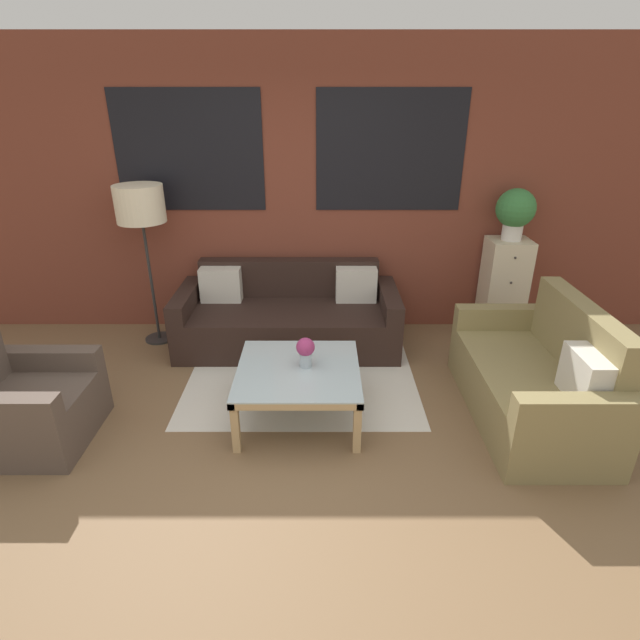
{
  "coord_description": "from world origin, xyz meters",
  "views": [
    {
      "loc": [
        0.29,
        -2.54,
        2.29
      ],
      "look_at": [
        0.29,
        1.3,
        0.55
      ],
      "focal_mm": 28.0,
      "sensor_mm": 36.0,
      "label": 1
    }
  ],
  "objects_px": {
    "armchair_corner": "(25,406)",
    "drawer_cabinet": "(503,288)",
    "settee_vintage": "(536,381)",
    "floor_lamp": "(140,208)",
    "couch_dark": "(288,318)",
    "coffee_table": "(298,375)",
    "potted_plant": "(515,211)",
    "flower_vase": "(306,350)"
  },
  "relations": [
    {
      "from": "coffee_table",
      "to": "couch_dark",
      "type": "bearing_deg",
      "value": 96.81
    },
    {
      "from": "potted_plant",
      "to": "flower_vase",
      "type": "xyz_separation_m",
      "value": [
        -1.96,
        -1.45,
        -0.73
      ]
    },
    {
      "from": "settee_vintage",
      "to": "floor_lamp",
      "type": "xyz_separation_m",
      "value": [
        -3.28,
        1.33,
        1.03
      ]
    },
    {
      "from": "drawer_cabinet",
      "to": "potted_plant",
      "type": "height_order",
      "value": "potted_plant"
    },
    {
      "from": "armchair_corner",
      "to": "settee_vintage",
      "type": "bearing_deg",
      "value": 4.22
    },
    {
      "from": "drawer_cabinet",
      "to": "settee_vintage",
      "type": "bearing_deg",
      "value": -98.23
    },
    {
      "from": "drawer_cabinet",
      "to": "flower_vase",
      "type": "relative_size",
      "value": 4.3
    },
    {
      "from": "couch_dark",
      "to": "floor_lamp",
      "type": "relative_size",
      "value": 1.37
    },
    {
      "from": "floor_lamp",
      "to": "drawer_cabinet",
      "type": "height_order",
      "value": "floor_lamp"
    },
    {
      "from": "armchair_corner",
      "to": "potted_plant",
      "type": "xyz_separation_m",
      "value": [
        3.94,
        1.75,
        1.01
      ]
    },
    {
      "from": "flower_vase",
      "to": "couch_dark",
      "type": "bearing_deg",
      "value": 99.54
    },
    {
      "from": "couch_dark",
      "to": "flower_vase",
      "type": "distance_m",
      "value": 1.27
    },
    {
      "from": "couch_dark",
      "to": "armchair_corner",
      "type": "relative_size",
      "value": 2.52
    },
    {
      "from": "drawer_cabinet",
      "to": "armchair_corner",
      "type": "bearing_deg",
      "value": -156.04
    },
    {
      "from": "settee_vintage",
      "to": "armchair_corner",
      "type": "distance_m",
      "value": 3.74
    },
    {
      "from": "couch_dark",
      "to": "flower_vase",
      "type": "height_order",
      "value": "couch_dark"
    },
    {
      "from": "armchair_corner",
      "to": "coffee_table",
      "type": "xyz_separation_m",
      "value": [
        1.93,
        0.27,
        0.09
      ]
    },
    {
      "from": "armchair_corner",
      "to": "couch_dark",
      "type": "bearing_deg",
      "value": 40.5
    },
    {
      "from": "couch_dark",
      "to": "coffee_table",
      "type": "height_order",
      "value": "couch_dark"
    },
    {
      "from": "settee_vintage",
      "to": "armchair_corner",
      "type": "bearing_deg",
      "value": -175.78
    },
    {
      "from": "potted_plant",
      "to": "coffee_table",
      "type": "bearing_deg",
      "value": -143.64
    },
    {
      "from": "couch_dark",
      "to": "floor_lamp",
      "type": "distance_m",
      "value": 1.71
    },
    {
      "from": "coffee_table",
      "to": "flower_vase",
      "type": "xyz_separation_m",
      "value": [
        0.06,
        0.03,
        0.2
      ]
    },
    {
      "from": "armchair_corner",
      "to": "drawer_cabinet",
      "type": "relative_size",
      "value": 0.84
    },
    {
      "from": "floor_lamp",
      "to": "potted_plant",
      "type": "distance_m",
      "value": 3.5
    },
    {
      "from": "potted_plant",
      "to": "flower_vase",
      "type": "height_order",
      "value": "potted_plant"
    },
    {
      "from": "settee_vintage",
      "to": "floor_lamp",
      "type": "distance_m",
      "value": 3.69
    },
    {
      "from": "coffee_table",
      "to": "armchair_corner",
      "type": "bearing_deg",
      "value": -172.02
    },
    {
      "from": "drawer_cabinet",
      "to": "couch_dark",
      "type": "bearing_deg",
      "value": -173.88
    },
    {
      "from": "couch_dark",
      "to": "settee_vintage",
      "type": "xyz_separation_m",
      "value": [
        1.95,
        -1.25,
        0.03
      ]
    },
    {
      "from": "drawer_cabinet",
      "to": "coffee_table",
      "type": "bearing_deg",
      "value": -143.64
    },
    {
      "from": "settee_vintage",
      "to": "floor_lamp",
      "type": "height_order",
      "value": "floor_lamp"
    },
    {
      "from": "floor_lamp",
      "to": "drawer_cabinet",
      "type": "bearing_deg",
      "value": 2.38
    },
    {
      "from": "couch_dark",
      "to": "floor_lamp",
      "type": "bearing_deg",
      "value": 176.27
    },
    {
      "from": "coffee_table",
      "to": "flower_vase",
      "type": "distance_m",
      "value": 0.21
    },
    {
      "from": "floor_lamp",
      "to": "flower_vase",
      "type": "xyz_separation_m",
      "value": [
        1.54,
        -1.31,
        -0.78
      ]
    },
    {
      "from": "armchair_corner",
      "to": "potted_plant",
      "type": "bearing_deg",
      "value": 23.97
    },
    {
      "from": "settee_vintage",
      "to": "floor_lamp",
      "type": "relative_size",
      "value": 1.0
    },
    {
      "from": "drawer_cabinet",
      "to": "potted_plant",
      "type": "relative_size",
      "value": 2.05
    },
    {
      "from": "armchair_corner",
      "to": "coffee_table",
      "type": "relative_size",
      "value": 0.92
    },
    {
      "from": "coffee_table",
      "to": "floor_lamp",
      "type": "bearing_deg",
      "value": 137.94
    },
    {
      "from": "couch_dark",
      "to": "settee_vintage",
      "type": "height_order",
      "value": "settee_vintage"
    }
  ]
}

